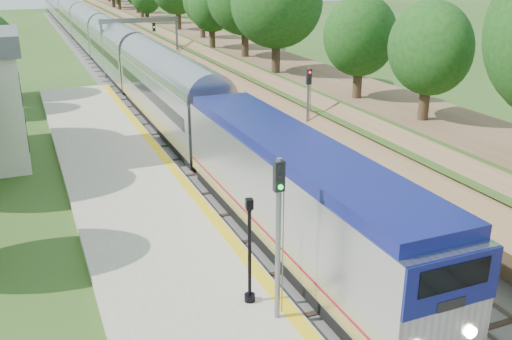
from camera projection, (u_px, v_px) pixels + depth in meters
name	position (u px, v px, depth m)	size (l,w,h in m)	color
trackbed	(130.00, 68.00, 66.39)	(9.50, 170.00, 0.28)	#4C4944
platform	(156.00, 236.00, 25.61)	(6.40, 68.00, 0.38)	#9C957E
yellow_stripe	(216.00, 221.00, 26.57)	(0.55, 68.00, 0.01)	gold
embankment	(198.00, 48.00, 68.76)	(10.64, 170.00, 11.70)	brown
signal_gantry	(140.00, 31.00, 60.59)	(8.40, 0.38, 6.20)	slate
train	(91.00, 33.00, 79.57)	(3.20, 149.89, 4.70)	black
lamppost_far	(250.00, 257.00, 19.74)	(0.39, 0.39, 3.95)	black
signal_platform	(278.00, 223.00, 18.22)	(0.34, 0.27, 5.72)	slate
signal_farside	(308.00, 104.00, 34.96)	(0.31, 0.25, 5.66)	slate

